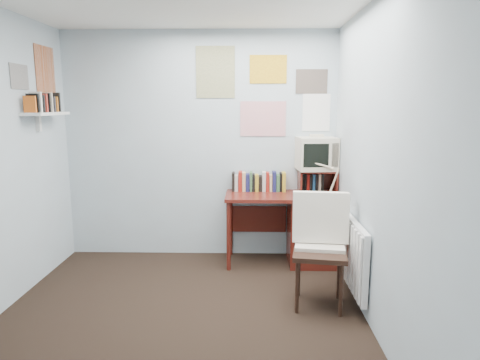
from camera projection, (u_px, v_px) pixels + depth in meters
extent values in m
plane|color=black|center=(176.00, 331.00, 3.26)|extent=(3.50, 3.50, 0.00)
cube|color=#A1AEB8|center=(200.00, 146.00, 4.76)|extent=(3.00, 0.02, 2.50)
cube|color=#A1AEB8|center=(384.00, 170.00, 3.01)|extent=(0.02, 3.50, 2.50)
cube|color=#5A1C14|center=(282.00, 196.00, 4.56)|extent=(1.20, 0.55, 0.03)
cube|color=#5A1C14|center=(312.00, 230.00, 4.62)|extent=(0.50, 0.50, 0.72)
cylinder|color=#5A1C14|center=(229.00, 237.00, 4.41)|extent=(0.04, 0.04, 0.72)
cylinder|color=#5A1C14|center=(231.00, 224.00, 4.87)|extent=(0.04, 0.04, 0.72)
cube|color=#5A1C14|center=(258.00, 219.00, 4.88)|extent=(0.64, 0.02, 0.30)
cube|color=black|center=(320.00, 253.00, 3.60)|extent=(0.54, 0.52, 0.94)
cube|color=red|center=(336.00, 179.00, 4.37)|extent=(0.34, 0.32, 0.39)
cube|color=#5A1C14|center=(317.00, 181.00, 4.64)|extent=(0.40, 0.30, 0.25)
cube|color=beige|center=(316.00, 152.00, 4.61)|extent=(0.44, 0.41, 0.38)
cube|color=#5A1C14|center=(259.00, 181.00, 4.73)|extent=(0.60, 0.14, 0.22)
cube|color=white|center=(354.00, 255.00, 3.69)|extent=(0.09, 0.80, 0.60)
cube|color=white|center=(46.00, 114.00, 4.09)|extent=(0.20, 0.62, 0.24)
cube|color=white|center=(263.00, 91.00, 4.64)|extent=(1.20, 0.01, 0.90)
cube|color=white|center=(33.00, 73.00, 4.03)|extent=(0.01, 0.70, 0.60)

